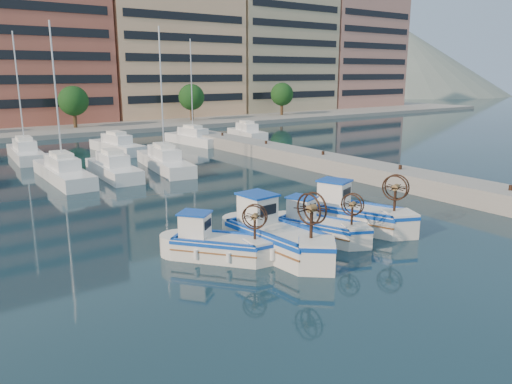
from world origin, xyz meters
The scene contains 9 objects.
ground centered at (0.00, 0.00, 0.00)m, with size 300.00×300.00×0.00m, color #1A3643.
quay centered at (13.00, 8.00, 0.60)m, with size 3.00×60.00×1.20m, color gray.
waterfront centered at (9.23, 65.04, 11.10)m, with size 180.00×40.00×25.60m.
hill_east centered at (140.00, 110.00, 0.00)m, with size 160.00×160.00×50.00m, color slate.
yacht_marina centered at (-3.18, 27.51, 0.53)m, with size 39.35×22.18×11.50m.
fishing_boat_a centered at (-5.18, 1.31, 0.71)m, with size 3.77×4.09×2.56m.
fishing_boat_b centered at (-2.74, 0.28, 0.89)m, with size 2.47×5.27×3.23m.
fishing_boat_c centered at (0.21, 0.64, 0.70)m, with size 2.86×4.20×2.54m.
fishing_boat_d centered at (2.93, 0.88, 0.85)m, with size 3.54×5.12×3.09m.
Camera 1 is at (-15.73, -16.42, 7.92)m, focal length 35.00 mm.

